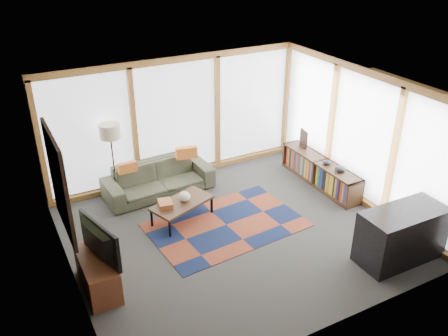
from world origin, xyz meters
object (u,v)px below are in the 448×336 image
sofa (159,179)px  coffee_table (182,211)px  bookshelf (320,172)px  television (93,243)px  tv_console (98,273)px  floor_lamp (113,162)px  bar_counter (401,235)px

sofa → coffee_table: size_ratio=1.92×
coffee_table → bookshelf: bearing=-1.6°
coffee_table → television: television is taller
tv_console → television: bearing=-87.2°
floor_lamp → bar_counter: (3.46, -3.99, -0.34)m
tv_console → bar_counter: (4.47, -1.55, 0.18)m
floor_lamp → bar_counter: size_ratio=1.12×
coffee_table → television: (-1.83, -1.14, 0.64)m
floor_lamp → bookshelf: (3.90, -1.41, -0.52)m
sofa → bookshelf: size_ratio=1.00×
floor_lamp → bar_counter: bearing=-49.0°
sofa → coffee_table: 1.14m
bookshelf → television: bearing=-167.9°
tv_console → bar_counter: size_ratio=0.76×
sofa → floor_lamp: 0.96m
floor_lamp → television: bearing=-112.1°
floor_lamp → bookshelf: 4.18m
floor_lamp → bookshelf: floor_lamp is taller
television → sofa: bearing=-53.5°
coffee_table → bookshelf: 3.07m
floor_lamp → bookshelf: bearing=-19.9°
sofa → coffee_table: (0.02, -1.13, -0.13)m
floor_lamp → tv_console: 2.69m
sofa → tv_console: bearing=-131.8°
sofa → bookshelf: (3.09, -1.21, -0.04)m
bookshelf → bar_counter: bar_counter is taller
floor_lamp → coffee_table: size_ratio=1.40×
floor_lamp → tv_console: (-1.00, -2.44, -0.52)m
tv_console → television: size_ratio=1.04×
floor_lamp → tv_console: size_ratio=1.48×
tv_console → sofa: bearing=51.1°
coffee_table → bar_counter: bar_counter is taller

